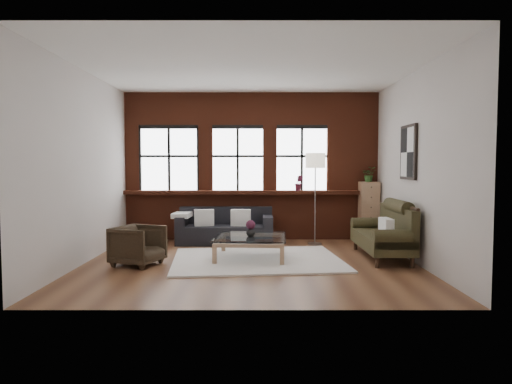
{
  "coord_description": "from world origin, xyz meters",
  "views": [
    {
      "loc": [
        0.1,
        -7.54,
        1.63
      ],
      "look_at": [
        0.1,
        0.6,
        1.15
      ],
      "focal_mm": 32.0,
      "sensor_mm": 36.0,
      "label": 1
    }
  ],
  "objects_px": {
    "vase": "(251,232)",
    "vintage_settee": "(381,230)",
    "dark_sofa": "(225,226)",
    "drawer_chest": "(369,211)",
    "coffee_table": "(251,248)",
    "floor_lamp": "(315,195)",
    "armchair": "(138,245)"
  },
  "relations": [
    {
      "from": "armchair",
      "to": "drawer_chest",
      "type": "xyz_separation_m",
      "value": [
        4.34,
        2.4,
        0.31
      ]
    },
    {
      "from": "vase",
      "to": "floor_lamp",
      "type": "bearing_deg",
      "value": 47.92
    },
    {
      "from": "vintage_settee",
      "to": "floor_lamp",
      "type": "relative_size",
      "value": 0.91
    },
    {
      "from": "vase",
      "to": "vintage_settee",
      "type": "bearing_deg",
      "value": 1.93
    },
    {
      "from": "dark_sofa",
      "to": "armchair",
      "type": "relative_size",
      "value": 2.78
    },
    {
      "from": "vintage_settee",
      "to": "coffee_table",
      "type": "xyz_separation_m",
      "value": [
        -2.29,
        -0.08,
        -0.3
      ]
    },
    {
      "from": "dark_sofa",
      "to": "vintage_settee",
      "type": "relative_size",
      "value": 1.08
    },
    {
      "from": "armchair",
      "to": "vintage_settee",
      "type": "bearing_deg",
      "value": -61.41
    },
    {
      "from": "dark_sofa",
      "to": "drawer_chest",
      "type": "xyz_separation_m",
      "value": [
        3.07,
        0.31,
        0.28
      ]
    },
    {
      "from": "dark_sofa",
      "to": "floor_lamp",
      "type": "xyz_separation_m",
      "value": [
        1.86,
        -0.15,
        0.65
      ]
    },
    {
      "from": "coffee_table",
      "to": "dark_sofa",
      "type": "bearing_deg",
      "value": 109.17
    },
    {
      "from": "dark_sofa",
      "to": "coffee_table",
      "type": "bearing_deg",
      "value": -70.83
    },
    {
      "from": "dark_sofa",
      "to": "vase",
      "type": "height_order",
      "value": "dark_sofa"
    },
    {
      "from": "armchair",
      "to": "drawer_chest",
      "type": "bearing_deg",
      "value": -40.43
    },
    {
      "from": "dark_sofa",
      "to": "drawer_chest",
      "type": "relative_size",
      "value": 1.55
    },
    {
      "from": "coffee_table",
      "to": "vase",
      "type": "bearing_deg",
      "value": 0.0
    },
    {
      "from": "coffee_table",
      "to": "vase",
      "type": "xyz_separation_m",
      "value": [
        0.0,
        0.0,
        0.29
      ]
    },
    {
      "from": "dark_sofa",
      "to": "coffee_table",
      "type": "relative_size",
      "value": 1.62
    },
    {
      "from": "dark_sofa",
      "to": "coffee_table",
      "type": "height_order",
      "value": "dark_sofa"
    },
    {
      "from": "dark_sofa",
      "to": "vase",
      "type": "xyz_separation_m",
      "value": [
        0.55,
        -1.59,
        0.12
      ]
    },
    {
      "from": "vase",
      "to": "floor_lamp",
      "type": "relative_size",
      "value": 0.08
    },
    {
      "from": "dark_sofa",
      "to": "armchair",
      "type": "bearing_deg",
      "value": -121.41
    },
    {
      "from": "coffee_table",
      "to": "vase",
      "type": "relative_size",
      "value": 7.24
    },
    {
      "from": "vase",
      "to": "drawer_chest",
      "type": "height_order",
      "value": "drawer_chest"
    },
    {
      "from": "armchair",
      "to": "floor_lamp",
      "type": "bearing_deg",
      "value": -37.57
    },
    {
      "from": "dark_sofa",
      "to": "drawer_chest",
      "type": "distance_m",
      "value": 3.1
    },
    {
      "from": "drawer_chest",
      "to": "floor_lamp",
      "type": "bearing_deg",
      "value": -159.21
    },
    {
      "from": "dark_sofa",
      "to": "floor_lamp",
      "type": "bearing_deg",
      "value": -4.55
    },
    {
      "from": "dark_sofa",
      "to": "drawer_chest",
      "type": "bearing_deg",
      "value": 5.82
    },
    {
      "from": "dark_sofa",
      "to": "armchair",
      "type": "height_order",
      "value": "dark_sofa"
    },
    {
      "from": "dark_sofa",
      "to": "armchair",
      "type": "xyz_separation_m",
      "value": [
        -1.28,
        -2.09,
        -0.03
      ]
    },
    {
      "from": "vintage_settee",
      "to": "drawer_chest",
      "type": "bearing_deg",
      "value": 83.03
    }
  ]
}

